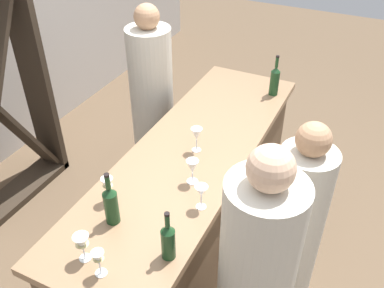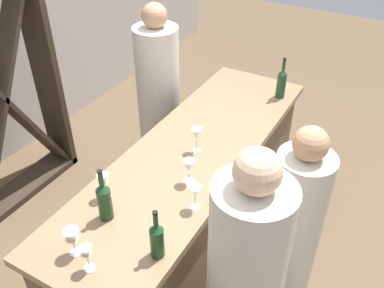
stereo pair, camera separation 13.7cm
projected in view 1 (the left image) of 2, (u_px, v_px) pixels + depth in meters
The scene contains 14 objects.
ground_plane at pixel (192, 249), 3.28m from camera, with size 12.00×12.00×0.00m, color brown.
bar_counter at pixel (192, 204), 2.99m from camera, with size 2.39×0.72×0.95m.
wine_bottle_leftmost_olive_green at pixel (168, 240), 1.97m from camera, with size 0.07×0.07×0.29m.
wine_bottle_second_left_olive_green at pixel (111, 204), 2.15m from camera, with size 0.08×0.08×0.32m.
wine_bottle_center_olive_green at pixel (275, 80), 3.24m from camera, with size 0.07×0.07×0.32m.
wine_glass_near_left at pixel (201, 192), 2.24m from camera, with size 0.07×0.07×0.15m.
wine_glass_near_center at pixel (192, 167), 2.41m from camera, with size 0.07×0.07×0.16m.
wine_glass_near_right at pixel (98, 259), 1.89m from camera, with size 0.06×0.06×0.15m.
wine_glass_far_left at pixel (197, 135), 2.65m from camera, with size 0.07×0.07×0.17m.
wine_glass_far_center at pixel (82, 244), 1.96m from camera, with size 0.08×0.08×0.15m.
wine_glass_far_right at pixel (108, 186), 2.28m from camera, with size 0.07×0.07×0.16m.
person_left_guest at pixel (254, 287), 2.13m from camera, with size 0.41×0.41×1.62m.
person_center_guest at pixel (296, 226), 2.60m from camera, with size 0.40×0.40×1.39m.
person_right_guest at pixel (153, 108), 3.52m from camera, with size 0.41×0.41×1.62m.
Camera 1 is at (-1.96, -0.95, 2.58)m, focal length 39.67 mm.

